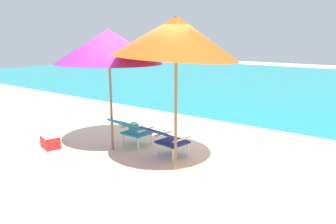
# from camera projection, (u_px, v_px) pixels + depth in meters

# --- Properties ---
(ground_plane) EXTENTS (40.00, 40.00, 0.00)m
(ground_plane) POSITION_uv_depth(u_px,v_px,m) (242.00, 114.00, 10.13)
(ground_plane) COLOR beige
(ocean_band) EXTENTS (40.00, 18.00, 0.01)m
(ocean_band) POSITION_uv_depth(u_px,v_px,m) (311.00, 84.00, 16.20)
(ocean_band) COLOR teal
(ocean_band) RESTS_ON ground_plane
(lounge_chair_left) EXTENTS (0.55, 0.88, 0.68)m
(lounge_chair_left) POSITION_uv_depth(u_px,v_px,m) (132.00, 129.00, 7.01)
(lounge_chair_left) COLOR teal
(lounge_chair_left) RESTS_ON ground_plane
(lounge_chair_right) EXTENTS (0.65, 0.94, 0.68)m
(lounge_chair_right) POSITION_uv_depth(u_px,v_px,m) (166.00, 138.00, 6.39)
(lounge_chair_right) COLOR navy
(lounge_chair_right) RESTS_ON ground_plane
(beach_umbrella_left) EXTENTS (2.25, 2.26, 2.47)m
(beach_umbrella_left) POSITION_uv_depth(u_px,v_px,m) (109.00, 46.00, 6.48)
(beach_umbrella_left) COLOR olive
(beach_umbrella_left) RESTS_ON ground_plane
(beach_umbrella_right) EXTENTS (2.98, 2.98, 2.69)m
(beach_umbrella_right) POSITION_uv_depth(u_px,v_px,m) (176.00, 37.00, 5.37)
(beach_umbrella_right) COLOR olive
(beach_umbrella_right) RESTS_ON ground_plane
(beach_ball) EXTENTS (0.27, 0.27, 0.27)m
(beach_ball) POSITION_uv_depth(u_px,v_px,m) (134.00, 127.00, 8.13)
(beach_ball) COLOR #1E9E60
(beach_ball) RESTS_ON ground_plane
(cooler_box) EXTENTS (0.54, 0.44, 0.32)m
(cooler_box) POSITION_uv_depth(u_px,v_px,m) (50.00, 140.00, 7.03)
(cooler_box) COLOR red
(cooler_box) RESTS_ON ground_plane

